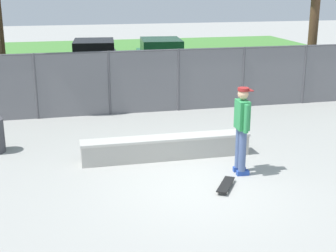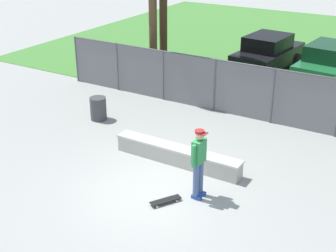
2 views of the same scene
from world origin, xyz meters
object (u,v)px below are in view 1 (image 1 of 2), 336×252
at_px(skateboard, 226,185).
at_px(car_black, 95,60).
at_px(car_green, 161,58).
at_px(concrete_ledge, 166,147).
at_px(skateboarder, 242,126).

distance_m(skateboard, car_black, 11.71).
distance_m(car_black, car_green, 2.75).
bearing_deg(car_green, concrete_ledge, -101.43).
distance_m(concrete_ledge, car_black, 9.74).
distance_m(concrete_ledge, car_green, 9.73).
bearing_deg(concrete_ledge, skateboard, -68.15).
bearing_deg(car_green, skateboarder, -93.29).
height_order(car_black, car_green, same).
distance_m(skateboarder, car_green, 10.78).
distance_m(concrete_ledge, skateboarder, 1.96).
height_order(skateboarder, car_green, skateboarder).
xyz_separation_m(concrete_ledge, skateboarder, (1.31, -1.24, 0.77)).
bearing_deg(car_green, skateboard, -95.82).
relative_size(car_black, car_green, 1.00).
bearing_deg(car_green, car_black, 176.63).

